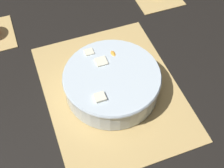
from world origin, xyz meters
TOP-DOWN VIEW (x-y plane):
  - ground_plane at (0.00, 0.00)m, footprint 6.00×6.00m
  - bamboo_mat_center at (0.00, 0.00)m, footprint 0.47×0.36m
  - fruit_salad_bowl at (-0.00, -0.00)m, footprint 0.26×0.26m

SIDE VIEW (x-z plane):
  - ground_plane at x=0.00m, z-range 0.00..0.00m
  - bamboo_mat_center at x=0.00m, z-range 0.00..0.01m
  - fruit_salad_bowl at x=0.00m, z-range 0.01..0.08m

